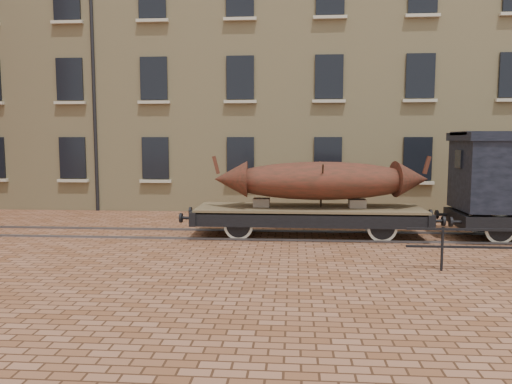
{
  "coord_description": "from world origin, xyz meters",
  "views": [
    {
      "loc": [
        -0.33,
        -15.09,
        2.94
      ],
      "look_at": [
        -1.53,
        0.5,
        1.3
      ],
      "focal_mm": 35.0,
      "sensor_mm": 36.0,
      "label": 1
    }
  ],
  "objects": [
    {
      "name": "ground",
      "position": [
        0.0,
        0.0,
        0.0
      ],
      "size": [
        90.0,
        90.0,
        0.0
      ],
      "primitive_type": "plane",
      "color": "brown"
    },
    {
      "name": "rail_track",
      "position": [
        0.0,
        0.0,
        0.03
      ],
      "size": [
        30.0,
        1.52,
        0.06
      ],
      "color": "#59595E",
      "rests_on": "ground"
    },
    {
      "name": "flatcar_wagon",
      "position": [
        0.13,
        0.0,
        0.72
      ],
      "size": [
        7.67,
        2.08,
        1.16
      ],
      "color": "brown",
      "rests_on": "ground"
    },
    {
      "name": "iron_boat",
      "position": [
        0.48,
        -0.0,
        1.72
      ],
      "size": [
        6.56,
        2.19,
        1.57
      ],
      "color": "maroon",
      "rests_on": "flatcar_wagon"
    },
    {
      "name": "warehouse_cream",
      "position": [
        3.0,
        9.99,
        7.0
      ],
      "size": [
        40.0,
        10.19,
        14.0
      ],
      "color": "tan",
      "rests_on": "ground"
    }
  ]
}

